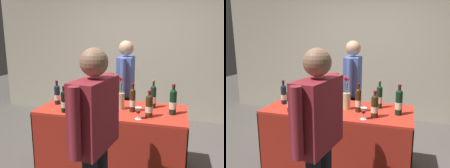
% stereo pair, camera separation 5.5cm
% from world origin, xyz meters
% --- Properties ---
extents(ground_plane, '(12.00, 12.00, 0.00)m').
position_xyz_m(ground_plane, '(0.00, 0.00, 0.00)').
color(ground_plane, '#514C47').
extents(back_partition, '(6.15, 0.12, 2.69)m').
position_xyz_m(back_partition, '(0.00, 2.04, 1.34)').
color(back_partition, '#B2A893').
rests_on(back_partition, ground_plane).
extents(tasting_table, '(1.75, 0.76, 0.79)m').
position_xyz_m(tasting_table, '(0.00, 0.00, 0.55)').
color(tasting_table, red).
rests_on(tasting_table, ground_plane).
extents(featured_wine_bottle, '(0.07, 0.07, 0.31)m').
position_xyz_m(featured_wine_bottle, '(-0.18, 0.26, 0.92)').
color(featured_wine_bottle, '#38230F').
rests_on(featured_wine_bottle, tasting_table).
extents(display_bottle_0, '(0.08, 0.08, 0.32)m').
position_xyz_m(display_bottle_0, '(-0.32, 0.11, 0.92)').
color(display_bottle_0, black).
rests_on(display_bottle_0, tasting_table).
extents(display_bottle_1, '(0.08, 0.08, 0.31)m').
position_xyz_m(display_bottle_1, '(-0.12, -0.20, 0.92)').
color(display_bottle_1, black).
rests_on(display_bottle_1, tasting_table).
extents(display_bottle_2, '(0.08, 0.08, 0.30)m').
position_xyz_m(display_bottle_2, '(-0.49, -0.27, 0.92)').
color(display_bottle_2, black).
rests_on(display_bottle_2, tasting_table).
extents(display_bottle_3, '(0.08, 0.08, 0.34)m').
position_xyz_m(display_bottle_3, '(0.71, -0.03, 0.94)').
color(display_bottle_3, black).
rests_on(display_bottle_3, tasting_table).
extents(display_bottle_4, '(0.07, 0.07, 0.33)m').
position_xyz_m(display_bottle_4, '(0.26, -0.05, 0.93)').
color(display_bottle_4, '#38230F').
rests_on(display_bottle_4, tasting_table).
extents(display_bottle_5, '(0.08, 0.08, 0.29)m').
position_xyz_m(display_bottle_5, '(0.46, -0.18, 0.92)').
color(display_bottle_5, '#38230F').
rests_on(display_bottle_5, tasting_table).
extents(display_bottle_6, '(0.07, 0.07, 0.31)m').
position_xyz_m(display_bottle_6, '(-0.72, -0.02, 0.92)').
color(display_bottle_6, '#192333').
rests_on(display_bottle_6, tasting_table).
extents(display_bottle_7, '(0.07, 0.07, 0.33)m').
position_xyz_m(display_bottle_7, '(-0.06, 0.12, 0.93)').
color(display_bottle_7, black).
rests_on(display_bottle_7, tasting_table).
extents(display_bottle_8, '(0.07, 0.07, 0.35)m').
position_xyz_m(display_bottle_8, '(0.47, 0.15, 0.93)').
color(display_bottle_8, black).
rests_on(display_bottle_8, tasting_table).
extents(wine_glass_near_vendor, '(0.07, 0.07, 0.13)m').
position_xyz_m(wine_glass_near_vendor, '(0.36, -0.28, 0.88)').
color(wine_glass_near_vendor, silver).
rests_on(wine_glass_near_vendor, tasting_table).
extents(wine_glass_mid, '(0.07, 0.07, 0.14)m').
position_xyz_m(wine_glass_mid, '(-0.69, 0.11, 0.89)').
color(wine_glass_mid, silver).
rests_on(wine_glass_mid, tasting_table).
extents(flower_vase, '(0.09, 0.09, 0.41)m').
position_xyz_m(flower_vase, '(0.11, 0.00, 0.91)').
color(flower_vase, tan).
rests_on(flower_vase, tasting_table).
extents(brochure_stand, '(0.13, 0.11, 0.15)m').
position_xyz_m(brochure_stand, '(-0.25, -0.06, 0.86)').
color(brochure_stand, silver).
rests_on(brochure_stand, tasting_table).
extents(vendor_presenter, '(0.23, 0.56, 1.57)m').
position_xyz_m(vendor_presenter, '(0.01, 0.73, 0.93)').
color(vendor_presenter, black).
rests_on(vendor_presenter, ground_plane).
extents(taster_foreground_right, '(0.28, 0.64, 1.57)m').
position_xyz_m(taster_foreground_right, '(0.14, -0.99, 0.95)').
color(taster_foreground_right, black).
rests_on(taster_foreground_right, ground_plane).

